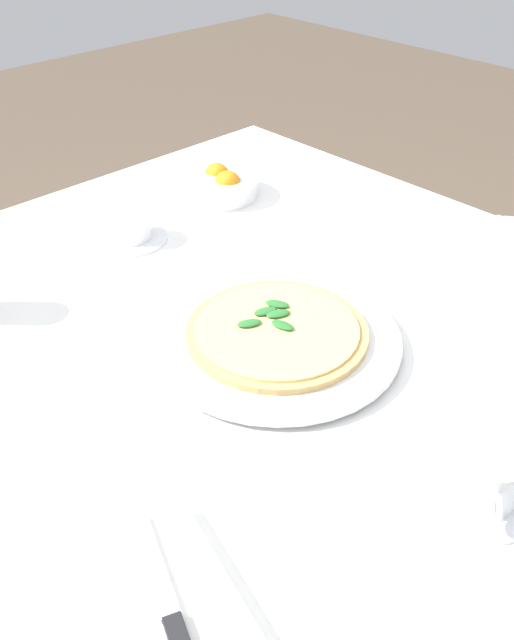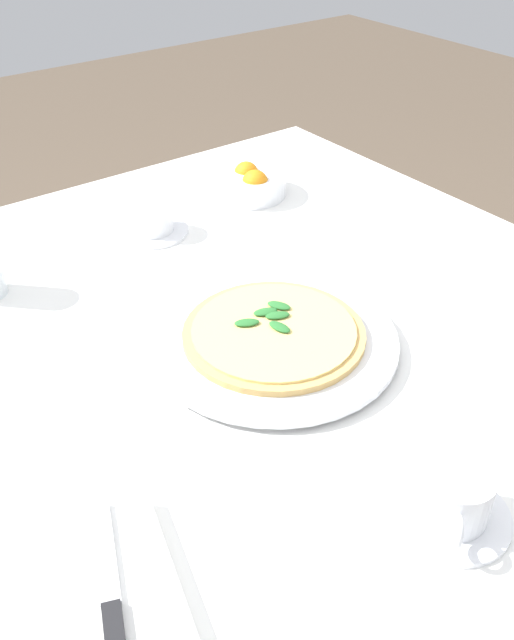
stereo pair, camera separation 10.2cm
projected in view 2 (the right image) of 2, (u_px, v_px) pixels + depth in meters
name	position (u px, v px, depth m)	size (l,w,h in m)	color
ground_plane	(246.00, 597.00, 1.49)	(8.00, 8.00, 0.00)	brown
dining_table	(242.00, 379.00, 1.14)	(1.17, 1.17, 0.74)	white
pizza_plate	(274.00, 340.00, 1.00)	(0.36, 0.36, 0.02)	white
pizza	(274.00, 332.00, 0.99)	(0.26, 0.26, 0.02)	#DBAD60
coffee_cup_right_edge	(152.00, 219.00, 1.27)	(0.13, 0.13, 0.06)	white
coffee_cup_far_left	(455.00, 499.00, 0.74)	(0.13, 0.13, 0.07)	white
napkin_folded	(112.00, 604.00, 0.66)	(0.25, 0.18, 0.02)	white
dinner_knife	(110.00, 592.00, 0.66)	(0.19, 0.09, 0.01)	silver
citrus_bowl	(249.00, 183.00, 1.40)	(0.15, 0.15, 0.06)	white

